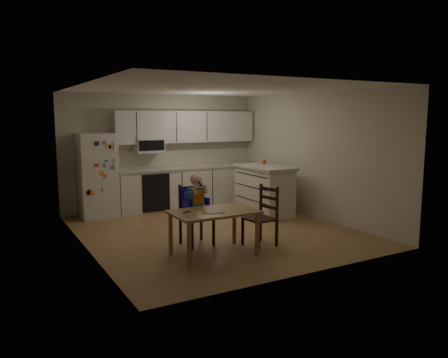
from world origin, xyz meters
TOP-DOWN VIEW (x-y plane):
  - room at (0.00, 0.48)m, footprint 4.52×5.01m
  - refrigerator at (-1.55, 2.15)m, footprint 0.72×0.70m
  - kitchen_run at (0.50, 2.24)m, footprint 3.37×0.62m
  - kitchen_island at (1.55, 0.71)m, footprint 0.72×1.37m
  - red_cup at (1.74, 1.00)m, footprint 0.07×0.07m
  - dining_table at (-0.67, -1.20)m, footprint 1.24×0.80m
  - napkin at (-0.71, -1.29)m, footprint 0.26×0.22m
  - toddler_spoon at (-1.07, -1.11)m, footprint 0.12×0.06m
  - chair_booster at (-0.67, -0.58)m, footprint 0.45×0.45m
  - chair_side at (0.28, -1.14)m, footprint 0.47×0.47m

SIDE VIEW (x-z plane):
  - kitchen_island at x=1.55m, z-range 0.00..1.02m
  - chair_side at x=0.28m, z-range 0.06..1.01m
  - dining_table at x=-0.67m, z-range 0.24..0.91m
  - napkin at x=-0.71m, z-range 0.66..0.67m
  - toddler_spoon at x=-1.07m, z-range 0.66..0.68m
  - chair_booster at x=-0.67m, z-range 0.12..1.25m
  - refrigerator at x=-1.55m, z-range 0.00..1.70m
  - kitchen_run at x=0.50m, z-range -0.20..1.95m
  - red_cup at x=1.74m, z-range 1.01..1.10m
  - room at x=0.00m, z-range -0.01..2.51m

